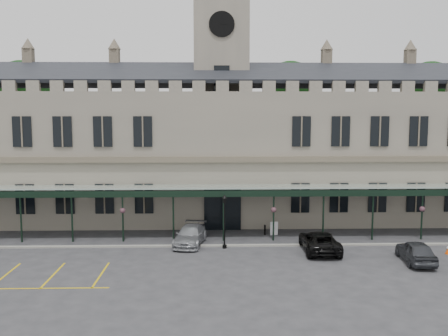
{
  "coord_description": "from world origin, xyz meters",
  "views": [
    {
      "loc": [
        -1.03,
        -31.82,
        10.25
      ],
      "look_at": [
        0.0,
        6.0,
        6.0
      ],
      "focal_mm": 40.0,
      "sensor_mm": 36.0,
      "label": 1
    }
  ],
  "objects_px": {
    "station_building": "(221,152)",
    "car_taxi": "(190,235)",
    "car_van": "(319,241)",
    "car_right_a": "(416,252)",
    "lamp_post_mid": "(225,217)",
    "sign_board": "(274,229)",
    "clock_tower": "(221,82)"
  },
  "relations": [
    {
      "from": "station_building",
      "to": "car_taxi",
      "type": "height_order",
      "value": "station_building"
    },
    {
      "from": "station_building",
      "to": "car_van",
      "type": "relative_size",
      "value": 11.14
    },
    {
      "from": "car_right_a",
      "to": "car_van",
      "type": "bearing_deg",
      "value": -21.09
    },
    {
      "from": "lamp_post_mid",
      "to": "car_taxi",
      "type": "bearing_deg",
      "value": 155.61
    },
    {
      "from": "sign_board",
      "to": "car_taxi",
      "type": "bearing_deg",
      "value": -166.68
    },
    {
      "from": "car_van",
      "to": "car_right_a",
      "type": "bearing_deg",
      "value": 155.23
    },
    {
      "from": "clock_tower",
      "to": "car_taxi",
      "type": "height_order",
      "value": "clock_tower"
    },
    {
      "from": "station_building",
      "to": "car_taxi",
      "type": "bearing_deg",
      "value": -105.03
    },
    {
      "from": "sign_board",
      "to": "car_van",
      "type": "xyz_separation_m",
      "value": [
        2.73,
        -5.01,
        0.2
      ]
    },
    {
      "from": "sign_board",
      "to": "car_taxi",
      "type": "distance_m",
      "value": 7.44
    },
    {
      "from": "station_building",
      "to": "lamp_post_mid",
      "type": "relative_size",
      "value": 14.62
    },
    {
      "from": "station_building",
      "to": "clock_tower",
      "type": "height_order",
      "value": "clock_tower"
    },
    {
      "from": "sign_board",
      "to": "car_right_a",
      "type": "xyz_separation_m",
      "value": [
        8.73,
        -7.93,
        0.22
      ]
    },
    {
      "from": "lamp_post_mid",
      "to": "car_taxi",
      "type": "xyz_separation_m",
      "value": [
        -2.63,
        1.19,
        -1.71
      ]
    },
    {
      "from": "station_building",
      "to": "clock_tower",
      "type": "xyz_separation_m",
      "value": [
        0.0,
        0.09,
        6.64
      ]
    },
    {
      "from": "lamp_post_mid",
      "to": "sign_board",
      "type": "height_order",
      "value": "lamp_post_mid"
    },
    {
      "from": "clock_tower",
      "to": "car_right_a",
      "type": "xyz_separation_m",
      "value": [
        13.0,
        -14.98,
        -12.34
      ]
    },
    {
      "from": "clock_tower",
      "to": "lamp_post_mid",
      "type": "xyz_separation_m",
      "value": [
        0.01,
        -11.03,
        -10.68
      ]
    },
    {
      "from": "car_right_a",
      "to": "car_taxi",
      "type": "bearing_deg",
      "value": -13.4
    },
    {
      "from": "station_building",
      "to": "car_right_a",
      "type": "distance_m",
      "value": 20.57
    },
    {
      "from": "clock_tower",
      "to": "car_van",
      "type": "bearing_deg",
      "value": -59.88
    },
    {
      "from": "lamp_post_mid",
      "to": "car_van",
      "type": "distance_m",
      "value": 7.26
    },
    {
      "from": "sign_board",
      "to": "car_taxi",
      "type": "xyz_separation_m",
      "value": [
        -6.89,
        -2.79,
        0.18
      ]
    },
    {
      "from": "station_building",
      "to": "sign_board",
      "type": "bearing_deg",
      "value": -58.46
    },
    {
      "from": "station_building",
      "to": "lamp_post_mid",
      "type": "bearing_deg",
      "value": -89.94
    },
    {
      "from": "car_taxi",
      "to": "car_van",
      "type": "height_order",
      "value": "car_van"
    },
    {
      "from": "clock_tower",
      "to": "car_right_a",
      "type": "height_order",
      "value": "clock_tower"
    },
    {
      "from": "lamp_post_mid",
      "to": "car_right_a",
      "type": "distance_m",
      "value": 13.68
    },
    {
      "from": "clock_tower",
      "to": "car_van",
      "type": "xyz_separation_m",
      "value": [
        7.0,
        -12.07,
        -12.36
      ]
    },
    {
      "from": "clock_tower",
      "to": "lamp_post_mid",
      "type": "distance_m",
      "value": 15.35
    },
    {
      "from": "car_right_a",
      "to": "sign_board",
      "type": "bearing_deg",
      "value": -37.44
    },
    {
      "from": "sign_board",
      "to": "car_van",
      "type": "bearing_deg",
      "value": -70.16
    }
  ]
}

